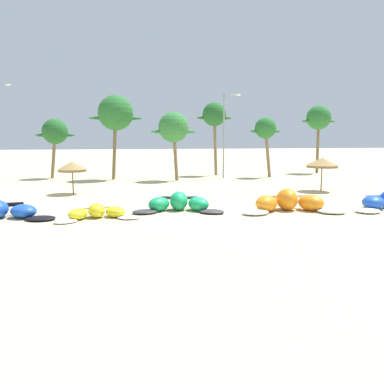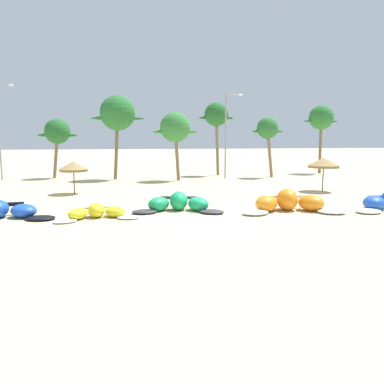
{
  "view_description": "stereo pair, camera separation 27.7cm",
  "coord_description": "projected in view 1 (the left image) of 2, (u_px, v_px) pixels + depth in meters",
  "views": [
    {
      "loc": [
        -4.7,
        -22.92,
        4.56
      ],
      "look_at": [
        -0.39,
        2.0,
        1.0
      ],
      "focal_mm": 36.42,
      "sensor_mm": 36.0,
      "label": 1
    },
    {
      "loc": [
        -4.43,
        -22.97,
        4.56
      ],
      "look_at": [
        -0.39,
        2.0,
        1.0
      ],
      "focal_mm": 36.42,
      "sensor_mm": 36.0,
      "label": 2
    }
  ],
  "objects": [
    {
      "name": "palm_center_right",
      "position": [
        214.0,
        116.0,
        46.35
      ],
      "size": [
        4.25,
        2.83,
        8.69
      ],
      "color": "#7F6647",
      "rests_on": "ground"
    },
    {
      "name": "lamppost_west_center",
      "position": [
        225.0,
        131.0,
        42.93
      ],
      "size": [
        1.98,
        0.24,
        9.33
      ],
      "color": "gray",
      "rests_on": "ground"
    },
    {
      "name": "kite_center",
      "position": [
        289.0,
        203.0,
        24.25
      ],
      "size": [
        6.67,
        3.35,
        1.35
      ],
      "color": "white",
      "rests_on": "ground"
    },
    {
      "name": "palm_left_of_gap",
      "position": [
        116.0,
        114.0,
        41.61
      ],
      "size": [
        5.64,
        3.76,
        9.03
      ],
      "color": "brown",
      "rests_on": "ground"
    },
    {
      "name": "beach_umbrella_near_van",
      "position": [
        72.0,
        167.0,
        31.35
      ],
      "size": [
        2.35,
        2.35,
        2.64
      ],
      "color": "brown",
      "rests_on": "ground"
    },
    {
      "name": "ground_plane",
      "position": [
        204.0,
        212.0,
        23.8
      ],
      "size": [
        260.0,
        260.0,
        0.0
      ],
      "primitive_type": "plane",
      "color": "beige"
    },
    {
      "name": "palm_right_of_gap",
      "position": [
        266.0,
        129.0,
        44.12
      ],
      "size": [
        3.64,
        2.43,
        6.81
      ],
      "color": "#7F6647",
      "rests_on": "ground"
    },
    {
      "name": "palm_right",
      "position": [
        319.0,
        118.0,
        49.28
      ],
      "size": [
        4.6,
        3.07,
        8.58
      ],
      "color": "brown",
      "rests_on": "ground"
    },
    {
      "name": "beach_umbrella_middle",
      "position": [
        322.0,
        163.0,
        32.99
      ],
      "size": [
        2.71,
        2.71,
        2.86
      ],
      "color": "brown",
      "rests_on": "ground"
    },
    {
      "name": "palm_center_left",
      "position": [
        174.0,
        128.0,
        40.75
      ],
      "size": [
        4.77,
        3.18,
        7.2
      ],
      "color": "#7F6647",
      "rests_on": "ground"
    },
    {
      "name": "kite_left_of_center",
      "position": [
        179.0,
        204.0,
        24.26
      ],
      "size": [
        5.83,
        3.16,
        1.19
      ],
      "color": "#333338",
      "rests_on": "ground"
    },
    {
      "name": "kite_left",
      "position": [
        97.0,
        213.0,
        22.06
      ],
      "size": [
        4.89,
        2.6,
        0.82
      ],
      "color": "white",
      "rests_on": "ground"
    },
    {
      "name": "palm_left",
      "position": [
        55.0,
        132.0,
        43.12
      ],
      "size": [
        4.23,
        2.82,
        6.63
      ],
      "color": "#7F6647",
      "rests_on": "ground"
    }
  ]
}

